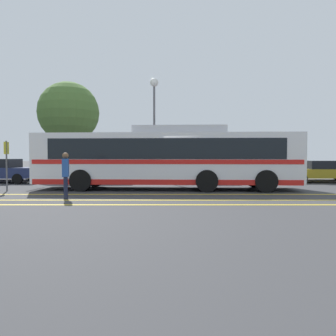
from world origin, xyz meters
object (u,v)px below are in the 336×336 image
object	(u,v)px
parked_car_0	(4,171)
pedestrian_0	(67,173)
parked_car_1	(114,171)
parked_car_3	(323,171)
tree_1	(70,113)
transit_bus	(168,158)
parked_car_2	(210,171)
bus_stop_sign	(8,159)
street_lamp	(156,104)

from	to	relation	value
parked_car_0	pedestrian_0	distance (m)	10.10
parked_car_1	parked_car_3	bearing A→B (deg)	86.18
parked_car_0	tree_1	xyz separation A→B (m)	(2.45, 5.47, 4.28)
transit_bus	tree_1	world-z (taller)	tree_1
transit_bus	parked_car_1	world-z (taller)	transit_bus
parked_car_2	parked_car_3	size ratio (longest dim) A/B	0.93
parked_car_2	bus_stop_sign	xyz separation A→B (m)	(-9.89, -4.95, 0.73)
parked_car_1	pedestrian_0	distance (m)	7.87
parked_car_0	parked_car_3	distance (m)	19.59
parked_car_1	street_lamp	distance (m)	5.26
parked_car_1	bus_stop_sign	distance (m)	6.44
parked_car_2	parked_car_1	bearing A→B (deg)	86.65
parked_car_2	bus_stop_sign	size ratio (longest dim) A/B	1.92
transit_bus	parked_car_2	distance (m)	4.87
tree_1	bus_stop_sign	bearing A→B (deg)	-88.41
transit_bus	parked_car_3	bearing A→B (deg)	-63.07
bus_stop_sign	tree_1	size ratio (longest dim) A/B	0.31
parked_car_1	parked_car_3	distance (m)	12.81
parked_car_3	street_lamp	distance (m)	11.33
parked_car_0	tree_1	bearing A→B (deg)	159.18
parked_car_3	street_lamp	world-z (taller)	street_lamp
parked_car_2	parked_car_3	world-z (taller)	parked_car_2
parked_car_2	pedestrian_0	bearing A→B (deg)	138.07
parked_car_0	street_lamp	world-z (taller)	street_lamp
parked_car_1	transit_bus	bearing A→B (deg)	34.78
transit_bus	parked_car_0	world-z (taller)	transit_bus
tree_1	street_lamp	bearing A→B (deg)	-29.66
parked_car_3	street_lamp	bearing A→B (deg)	82.32
parked_car_0	street_lamp	bearing A→B (deg)	103.17
parked_car_0	pedestrian_0	world-z (taller)	pedestrian_0
parked_car_1	pedestrian_0	bearing A→B (deg)	-7.42
parked_car_1	tree_1	distance (m)	8.20
parked_car_3	bus_stop_sign	bearing A→B (deg)	107.33
transit_bus	parked_car_0	distance (m)	10.93
street_lamp	pedestrian_0	bearing A→B (deg)	-107.01
parked_car_0	pedestrian_0	size ratio (longest dim) A/B	2.72
tree_1	parked_car_0	bearing A→B (deg)	-114.17
parked_car_2	pedestrian_0	xyz separation A→B (m)	(-6.29, -7.83, 0.26)
pedestrian_0	bus_stop_sign	world-z (taller)	bus_stop_sign
parked_car_2	parked_car_3	bearing A→B (deg)	-92.05
transit_bus	bus_stop_sign	size ratio (longest dim) A/B	5.56
parked_car_2	street_lamp	distance (m)	5.74
parked_car_0	parked_car_3	bearing A→B (deg)	93.66
parked_car_0	parked_car_3	xyz separation A→B (m)	(19.59, 0.11, -0.05)
transit_bus	street_lamp	bearing A→B (deg)	11.58
parked_car_0	transit_bus	bearing A→B (deg)	71.26
pedestrian_0	bus_stop_sign	bearing A→B (deg)	39.35
bus_stop_sign	tree_1	distance (m)	11.03
parked_car_3	parked_car_1	bearing A→B (deg)	91.04
parked_car_2	pedestrian_0	world-z (taller)	pedestrian_0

